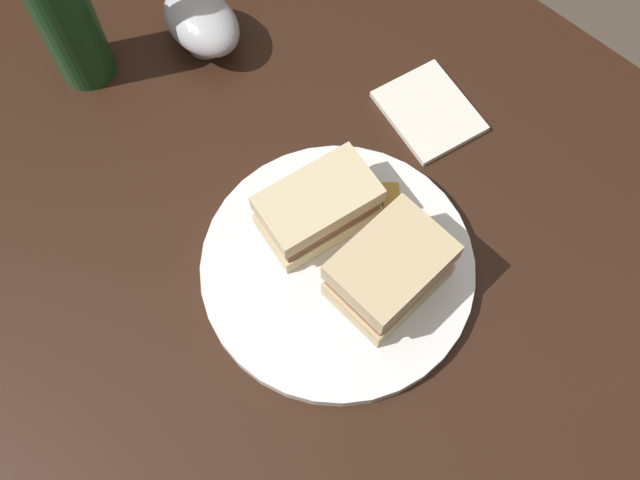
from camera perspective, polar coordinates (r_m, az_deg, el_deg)
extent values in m
plane|color=#4C4238|center=(1.48, -0.71, -11.35)|extent=(6.00, 6.00, 0.00)
cube|color=black|center=(1.12, -0.93, -7.29)|extent=(1.25, 0.86, 0.75)
cylinder|color=white|center=(0.74, 1.40, -2.21)|extent=(0.28, 0.28, 0.02)
cube|color=#CCB284|center=(0.71, 5.38, -3.15)|extent=(0.08, 0.11, 0.03)
cube|color=#8C5B3D|center=(0.69, 5.55, -2.49)|extent=(0.08, 0.10, 0.02)
cube|color=#CCB284|center=(0.67, 5.72, -1.78)|extent=(0.08, 0.11, 0.03)
cube|color=beige|center=(0.74, -0.16, 1.89)|extent=(0.09, 0.13, 0.02)
cube|color=brown|center=(0.72, -0.16, 2.56)|extent=(0.09, 0.12, 0.02)
cube|color=beige|center=(0.70, -0.17, 3.26)|extent=(0.09, 0.13, 0.02)
cube|color=#B77F33|center=(0.73, 5.18, -1.35)|extent=(0.03, 0.04, 0.02)
cube|color=gold|center=(0.75, 3.03, 3.14)|extent=(0.02, 0.05, 0.02)
cube|color=#AD702D|center=(0.73, 8.06, -0.82)|extent=(0.04, 0.04, 0.02)
cube|color=gold|center=(0.75, 5.65, 2.86)|extent=(0.04, 0.04, 0.02)
cylinder|color=#B7B7BC|center=(0.90, -9.09, 15.43)|extent=(0.04, 0.04, 0.02)
ellipsoid|color=#B7B7BC|center=(0.87, -9.42, 16.77)|extent=(0.12, 0.09, 0.05)
ellipsoid|color=#381E0F|center=(0.87, -9.49, 17.05)|extent=(0.09, 0.07, 0.02)
cylinder|color=#19421E|center=(0.85, -19.46, 16.02)|extent=(0.06, 0.06, 0.16)
cube|color=silver|center=(0.84, 8.85, 9.92)|extent=(0.13, 0.12, 0.01)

